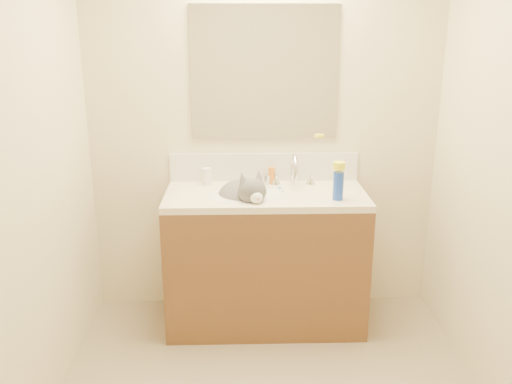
{
  "coord_description": "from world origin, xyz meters",
  "views": [
    {
      "loc": [
        -0.14,
        -2.11,
        1.82
      ],
      "look_at": [
        -0.06,
        0.92,
        0.88
      ],
      "focal_mm": 38.0,
      "sensor_mm": 36.0,
      "label": 1
    }
  ],
  "objects": [
    {
      "name": "pill_bottle",
      "position": [
        -0.36,
        1.15,
        0.91
      ],
      "size": [
        0.07,
        0.07,
        0.11
      ],
      "primitive_type": "cylinder",
      "rotation": [
        0.0,
        0.0,
        -0.21
      ],
      "color": "silver",
      "rests_on": "counter_slab"
    },
    {
      "name": "spray_can",
      "position": [
        0.41,
        0.83,
        0.94
      ],
      "size": [
        0.08,
        0.08,
        0.16
      ],
      "primitive_type": "cylinder",
      "rotation": [
        0.0,
        0.0,
        0.4
      ],
      "color": "#1A3EBA",
      "rests_on": "counter_slab"
    },
    {
      "name": "counter_slab",
      "position": [
        0.0,
        0.97,
        0.84
      ],
      "size": [
        1.2,
        0.55,
        0.04
      ],
      "primitive_type": "cube",
      "color": "beige",
      "rests_on": "vanity_cabinet"
    },
    {
      "name": "faucet",
      "position": [
        0.18,
        1.11,
        0.95
      ],
      "size": [
        0.28,
        0.2,
        0.21
      ],
      "color": "silver",
      "rests_on": "counter_slab"
    },
    {
      "name": "toothbrush_head",
      "position": [
        0.09,
        1.04,
        0.87
      ],
      "size": [
        0.02,
        0.03,
        0.02
      ],
      "primitive_type": "cube",
      "rotation": [
        0.0,
        0.0,
        0.21
      ],
      "color": "#72C9F2",
      "rests_on": "counter_slab"
    },
    {
      "name": "toothbrush",
      "position": [
        0.09,
        1.04,
        0.86
      ],
      "size": [
        0.04,
        0.13,
        0.01
      ],
      "primitive_type": "cube",
      "rotation": [
        0.0,
        0.0,
        0.21
      ],
      "color": "silver",
      "rests_on": "counter_slab"
    },
    {
      "name": "amber_bottle",
      "position": [
        0.05,
        1.17,
        0.91
      ],
      "size": [
        0.05,
        0.05,
        0.11
      ],
      "primitive_type": "cylinder",
      "rotation": [
        0.0,
        0.0,
        0.21
      ],
      "color": "orange",
      "rests_on": "counter_slab"
    },
    {
      "name": "cat",
      "position": [
        -0.13,
        0.95,
        0.84
      ],
      "size": [
        0.43,
        0.47,
        0.33
      ],
      "rotation": [
        0.0,
        0.0,
        0.35
      ],
      "color": "#514E51",
      "rests_on": "basin"
    },
    {
      "name": "silver_jar",
      "position": [
        0.02,
        1.16,
        0.89
      ],
      "size": [
        0.06,
        0.06,
        0.06
      ],
      "primitive_type": "cylinder",
      "rotation": [
        0.0,
        0.0,
        -0.3
      ],
      "color": "#B7B7BC",
      "rests_on": "counter_slab"
    },
    {
      "name": "room_shell",
      "position": [
        0.0,
        0.0,
        1.49
      ],
      "size": [
        2.24,
        2.54,
        2.52
      ],
      "color": "beige",
      "rests_on": "ground"
    },
    {
      "name": "spray_cap",
      "position": [
        0.41,
        0.83,
        1.06
      ],
      "size": [
        0.09,
        0.09,
        0.04
      ],
      "primitive_type": "cylinder",
      "rotation": [
        0.0,
        0.0,
        0.4
      ],
      "color": "yellow",
      "rests_on": "spray_can"
    },
    {
      "name": "pill_label",
      "position": [
        -0.36,
        1.15,
        0.9
      ],
      "size": [
        0.06,
        0.06,
        0.04
      ],
      "primitive_type": "cylinder",
      "rotation": [
        0.0,
        0.0,
        -0.21
      ],
      "color": "orange",
      "rests_on": "pill_bottle"
    },
    {
      "name": "basin",
      "position": [
        -0.12,
        0.94,
        0.79
      ],
      "size": [
        0.45,
        0.36,
        0.14
      ],
      "primitive_type": "ellipsoid",
      "color": "white",
      "rests_on": "vanity_cabinet"
    },
    {
      "name": "mirror",
      "position": [
        0.0,
        1.24,
        1.54
      ],
      "size": [
        0.9,
        0.02,
        0.8
      ],
      "primitive_type": "cube",
      "color": "white",
      "rests_on": "room_shell"
    },
    {
      "name": "vanity_cabinet",
      "position": [
        0.0,
        0.97,
        0.41
      ],
      "size": [
        1.2,
        0.55,
        0.82
      ],
      "primitive_type": "cube",
      "color": "brown",
      "rests_on": "ground"
    },
    {
      "name": "backsplash",
      "position": [
        0.0,
        1.24,
        0.95
      ],
      "size": [
        1.2,
        0.02,
        0.18
      ],
      "primitive_type": "cube",
      "color": "silver",
      "rests_on": "counter_slab"
    }
  ]
}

